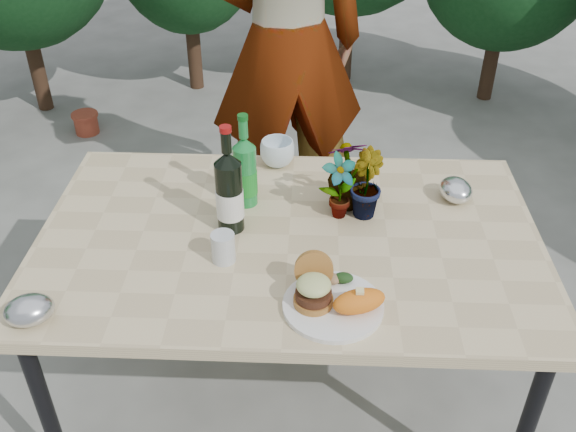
{
  "coord_description": "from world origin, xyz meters",
  "views": [
    {
      "loc": [
        0.07,
        -1.63,
        1.98
      ],
      "look_at": [
        0.0,
        -0.08,
        0.88
      ],
      "focal_mm": 40.0,
      "sensor_mm": 36.0,
      "label": 1
    }
  ],
  "objects_px": {
    "wine_bottle": "(229,193)",
    "person": "(287,44)",
    "dinner_plate": "(333,306)",
    "patio_table": "(289,249)"
  },
  "relations": [
    {
      "from": "patio_table",
      "to": "dinner_plate",
      "type": "distance_m",
      "value": 0.36
    },
    {
      "from": "dinner_plate",
      "to": "wine_bottle",
      "type": "height_order",
      "value": "wine_bottle"
    },
    {
      "from": "patio_table",
      "to": "wine_bottle",
      "type": "bearing_deg",
      "value": 170.87
    },
    {
      "from": "wine_bottle",
      "to": "person",
      "type": "distance_m",
      "value": 1.04
    },
    {
      "from": "patio_table",
      "to": "person",
      "type": "bearing_deg",
      "value": 92.9
    },
    {
      "from": "patio_table",
      "to": "wine_bottle",
      "type": "relative_size",
      "value": 4.38
    },
    {
      "from": "dinner_plate",
      "to": "person",
      "type": "height_order",
      "value": "person"
    },
    {
      "from": "patio_table",
      "to": "wine_bottle",
      "type": "distance_m",
      "value": 0.27
    },
    {
      "from": "wine_bottle",
      "to": "person",
      "type": "height_order",
      "value": "person"
    },
    {
      "from": "dinner_plate",
      "to": "wine_bottle",
      "type": "distance_m",
      "value": 0.5
    }
  ]
}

